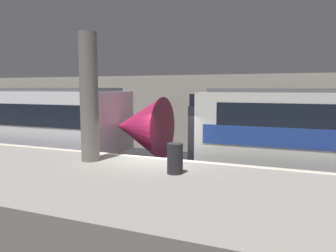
% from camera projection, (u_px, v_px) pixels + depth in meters
% --- Properties ---
extents(ground_plane, '(120.00, 120.00, 0.00)m').
position_uv_depth(ground_plane, '(154.00, 188.00, 11.42)').
color(ground_plane, black).
extents(platform, '(40.00, 5.48, 1.12)m').
position_uv_depth(platform, '(111.00, 197.00, 8.84)').
color(platform, gray).
rests_on(platform, ground).
extents(station_rear_barrier, '(50.00, 0.15, 4.18)m').
position_uv_depth(station_rear_barrier, '(207.00, 114.00, 17.34)').
color(station_rear_barrier, '#B2AD9E').
rests_on(station_rear_barrier, ground).
extents(support_pillar_near, '(0.59, 0.59, 4.13)m').
position_uv_depth(support_pillar_near, '(89.00, 98.00, 10.50)').
color(support_pillar_near, slate).
rests_on(support_pillar_near, platform).
extents(train_modern, '(17.67, 2.98, 3.49)m').
position_uv_depth(train_modern, '(2.00, 121.00, 17.04)').
color(train_modern, black).
rests_on(train_modern, ground).
extents(trash_bin, '(0.44, 0.44, 0.85)m').
position_uv_depth(trash_bin, '(175.00, 159.00, 9.07)').
color(trash_bin, '#232328').
rests_on(trash_bin, platform).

